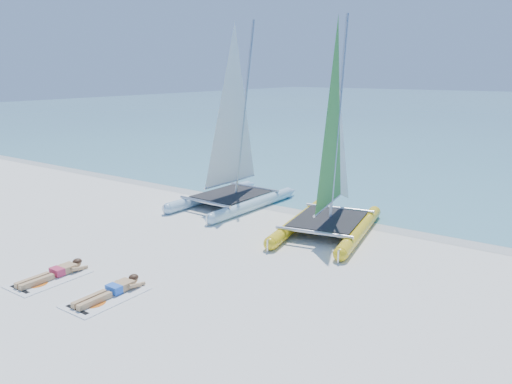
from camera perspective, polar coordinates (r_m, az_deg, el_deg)
ground at (r=13.81m, az=-5.66°, el=-7.30°), size 140.00×140.00×0.00m
wet_sand_strip at (r=18.09m, az=5.79°, el=-2.15°), size 140.00×1.40×0.01m
catamaran_blue at (r=18.41m, az=-2.66°, el=4.81°), size 2.61×5.19×6.98m
catamaran_yellow at (r=15.79m, az=8.96°, el=3.46°), size 3.31×5.54×6.87m
towel_a at (r=13.29m, az=-22.56°, el=-9.16°), size 1.00×1.85×0.02m
sunbather_a at (r=13.34m, az=-21.91°, el=-8.50°), size 0.37×1.73×0.26m
towel_b at (r=11.87m, az=-16.76°, el=-11.45°), size 1.00×1.85×0.02m
sunbather_b at (r=11.93m, az=-16.06°, el=-10.69°), size 0.37×1.73×0.26m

